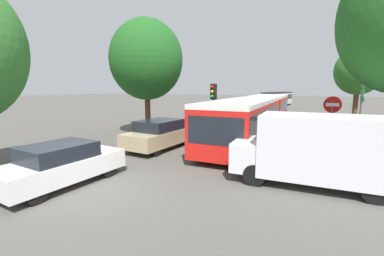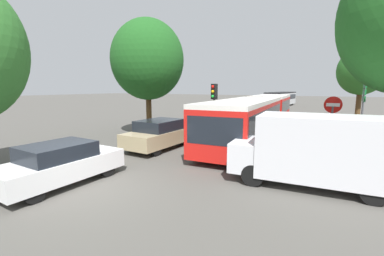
% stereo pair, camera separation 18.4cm
% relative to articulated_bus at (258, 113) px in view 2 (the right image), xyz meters
% --- Properties ---
extents(ground_plane, '(200.00, 200.00, 0.00)m').
position_rel_articulated_bus_xyz_m(ground_plane, '(-1.86, -12.09, -1.46)').
color(ground_plane, '#4F4C47').
extents(articulated_bus, '(3.55, 17.15, 2.53)m').
position_rel_articulated_bus_xyz_m(articulated_bus, '(0.00, 0.00, 0.00)').
color(articulated_bus, red).
rests_on(articulated_bus, ground).
extents(city_bus_rear, '(3.38, 11.32, 2.40)m').
position_rel_articulated_bus_xyz_m(city_bus_rear, '(-3.49, 28.63, -0.07)').
color(city_bus_rear, silver).
rests_on(city_bus_rear, ground).
extents(queued_car_white, '(1.85, 4.06, 1.39)m').
position_rel_articulated_bus_xyz_m(queued_car_white, '(-3.37, -12.15, -0.76)').
color(queued_car_white, white).
rests_on(queued_car_white, ground).
extents(queued_car_tan, '(2.03, 4.44, 1.52)m').
position_rel_articulated_bus_xyz_m(queued_car_tan, '(-3.48, -6.35, -0.69)').
color(queued_car_tan, tan).
rests_on(queued_car_tan, ground).
extents(queued_car_navy, '(2.05, 4.49, 1.54)m').
position_rel_articulated_bus_xyz_m(queued_car_navy, '(-3.70, 0.60, -0.68)').
color(queued_car_navy, navy).
rests_on(queued_car_navy, ground).
extents(queued_car_graphite, '(1.92, 4.21, 1.44)m').
position_rel_articulated_bus_xyz_m(queued_car_graphite, '(-3.37, 6.65, -0.73)').
color(queued_car_graphite, '#47474C').
rests_on(queued_car_graphite, ground).
extents(queued_car_black, '(1.91, 4.19, 1.43)m').
position_rel_articulated_bus_xyz_m(queued_car_black, '(-3.46, 13.26, -0.73)').
color(queued_car_black, black).
rests_on(queued_car_black, ground).
extents(white_van, '(5.13, 2.30, 2.31)m').
position_rel_articulated_bus_xyz_m(white_van, '(4.06, -8.26, -0.22)').
color(white_van, silver).
rests_on(white_van, ground).
extents(traffic_light, '(0.37, 0.39, 3.40)m').
position_rel_articulated_bus_xyz_m(traffic_light, '(-1.77, -3.34, 1.04)').
color(traffic_light, '#56595E').
rests_on(traffic_light, ground).
extents(no_entry_sign, '(0.70, 0.08, 2.82)m').
position_rel_articulated_bus_xyz_m(no_entry_sign, '(4.39, -4.93, 0.42)').
color(no_entry_sign, '#56595E').
rests_on(no_entry_sign, ground).
extents(direction_sign_post, '(0.10, 1.40, 3.60)m').
position_rel_articulated_bus_xyz_m(direction_sign_post, '(5.75, -1.33, 1.11)').
color(direction_sign_post, '#56595E').
rests_on(direction_sign_post, ground).
extents(tree_left_mid, '(4.81, 4.81, 7.66)m').
position_rel_articulated_bus_xyz_m(tree_left_mid, '(-6.65, -3.29, 3.54)').
color(tree_left_mid, '#51381E').
rests_on(tree_left_mid, ground).
extents(tree_right_mid, '(3.50, 3.50, 6.32)m').
position_rel_articulated_bus_xyz_m(tree_right_mid, '(6.13, 6.81, 2.98)').
color(tree_right_mid, '#51381E').
rests_on(tree_right_mid, ground).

